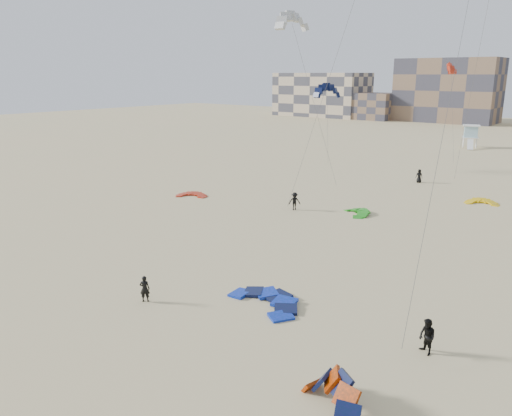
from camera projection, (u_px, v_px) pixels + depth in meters
The scene contains 17 objects.
ground at pixel (188, 324), 27.86m from camera, with size 320.00×320.00×0.00m, color tan.
kite_ground_blue at pixel (266, 303), 30.38m from camera, with size 4.57×4.76×0.60m, color #1A2ACB, non-canonical shape.
kite_ground_orange at pixel (331, 409), 20.81m from camera, with size 3.46×2.48×2.41m, color #EC3900, non-canonical shape.
kite_ground_red at pixel (192, 196), 57.16m from camera, with size 3.22×3.40×0.54m, color red, non-canonical shape.
kite_ground_green at pixel (357, 214), 49.87m from camera, with size 3.23×3.37×0.83m, color #1A921B, non-canonical shape.
kite_ground_yellow at pixel (482, 204), 53.82m from camera, with size 3.15×3.26×0.78m, color #F7A80B, non-canonical shape.
kitesurfer_main at pixel (145, 289), 30.44m from camera, with size 0.61×0.40×1.68m, color black.
kitesurfer_b at pixel (427, 337), 24.69m from camera, with size 0.90×0.70×1.85m, color black.
kitesurfer_c at pixel (295, 201), 51.12m from camera, with size 1.19×0.68×1.84m, color black.
kitesurfer_e at pixel (419, 176), 64.14m from camera, with size 0.85×0.55×1.73m, color black.
kite_fly_grey at pixel (292, 23), 53.17m from camera, with size 6.67×6.11×19.41m.
kite_fly_navy at pixel (327, 92), 71.81m from camera, with size 5.41×5.37×11.58m.
kite_fly_red at pixel (451, 70), 79.82m from camera, with size 7.23×12.46×14.80m.
lifeguard_tower_far at pixel (470, 136), 94.85m from camera, with size 3.76×6.21×4.22m.
condo_west_a at pixel (322, 95), 166.47m from camera, with size 30.00×15.00×14.00m, color #C2AD8E.
condo_west_b at pixel (448, 90), 145.02m from camera, with size 28.00×14.00×18.00m, color brown.
condo_fill_left at pixel (374, 106), 153.75m from camera, with size 12.00×10.00×8.00m, color brown.
Camera 1 is at (18.61, -17.44, 13.49)m, focal length 35.00 mm.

